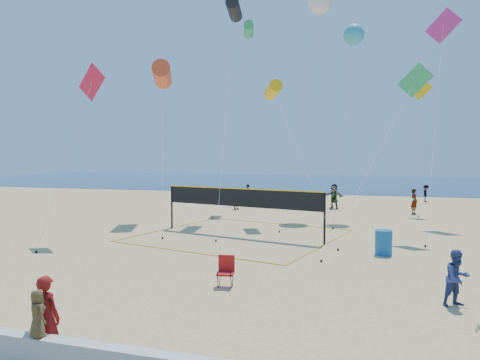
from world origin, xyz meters
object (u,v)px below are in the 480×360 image
(camp_chair, at_px, (226,269))
(trash_barrel, at_px, (384,242))
(woman, at_px, (46,318))
(volleyball_net, at_px, (240,203))

(camp_chair, distance_m, trash_barrel, 7.61)
(woman, xyz_separation_m, trash_barrel, (6.67, 11.44, -0.33))
(woman, relative_size, camp_chair, 1.60)
(woman, distance_m, volleyball_net, 13.95)
(trash_barrel, relative_size, volleyball_net, 0.09)
(camp_chair, relative_size, trash_barrel, 1.03)
(woman, bearing_deg, trash_barrel, -117.87)
(woman, height_order, trash_barrel, woman)
(camp_chair, bearing_deg, woman, -117.20)
(trash_barrel, bearing_deg, woman, -120.24)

